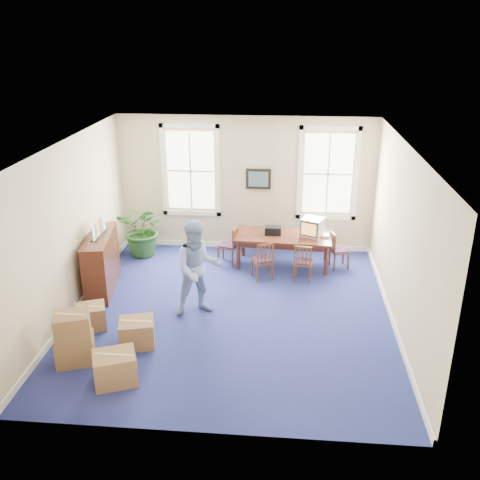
# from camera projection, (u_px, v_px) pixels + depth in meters

# --- Properties ---
(floor) EXTENTS (6.50, 6.50, 0.00)m
(floor) POSITION_uv_depth(u_px,v_px,m) (232.00, 312.00, 10.17)
(floor) COLOR navy
(floor) RESTS_ON ground
(ceiling) EXTENTS (6.50, 6.50, 0.00)m
(ceiling) POSITION_uv_depth(u_px,v_px,m) (231.00, 146.00, 8.97)
(ceiling) COLOR white
(ceiling) RESTS_ON ground
(wall_back) EXTENTS (6.50, 0.00, 6.50)m
(wall_back) POSITION_uv_depth(u_px,v_px,m) (246.00, 184.00, 12.57)
(wall_back) COLOR #C6B38C
(wall_back) RESTS_ON ground
(wall_front) EXTENTS (6.50, 0.00, 6.50)m
(wall_front) POSITION_uv_depth(u_px,v_px,m) (204.00, 330.00, 6.57)
(wall_front) COLOR #C6B38C
(wall_front) RESTS_ON ground
(wall_left) EXTENTS (0.00, 6.50, 6.50)m
(wall_left) POSITION_uv_depth(u_px,v_px,m) (69.00, 229.00, 9.82)
(wall_left) COLOR #C6B38C
(wall_left) RESTS_ON ground
(wall_right) EXTENTS (0.00, 6.50, 6.50)m
(wall_right) POSITION_uv_depth(u_px,v_px,m) (402.00, 240.00, 9.32)
(wall_right) COLOR #C6B38C
(wall_right) RESTS_ON ground
(baseboard_back) EXTENTS (6.00, 0.04, 0.12)m
(baseboard_back) POSITION_uv_depth(u_px,v_px,m) (245.00, 245.00, 13.12)
(baseboard_back) COLOR white
(baseboard_back) RESTS_ON ground
(baseboard_left) EXTENTS (0.04, 6.50, 0.12)m
(baseboard_left) POSITION_uv_depth(u_px,v_px,m) (80.00, 303.00, 10.39)
(baseboard_left) COLOR white
(baseboard_left) RESTS_ON ground
(baseboard_right) EXTENTS (0.04, 6.50, 0.12)m
(baseboard_right) POSITION_uv_depth(u_px,v_px,m) (391.00, 317.00, 9.90)
(baseboard_right) COLOR white
(baseboard_right) RESTS_ON ground
(window_left) EXTENTS (1.40, 0.12, 2.20)m
(window_left) POSITION_uv_depth(u_px,v_px,m) (191.00, 171.00, 12.55)
(window_left) COLOR white
(window_left) RESTS_ON ground
(window_right) EXTENTS (1.40, 0.12, 2.20)m
(window_right) POSITION_uv_depth(u_px,v_px,m) (328.00, 174.00, 12.28)
(window_right) COLOR white
(window_right) RESTS_ON ground
(wall_picture) EXTENTS (0.58, 0.06, 0.48)m
(wall_picture) POSITION_uv_depth(u_px,v_px,m) (258.00, 179.00, 12.44)
(wall_picture) COLOR black
(wall_picture) RESTS_ON ground
(conference_table) EXTENTS (2.18, 1.09, 0.72)m
(conference_table) POSITION_uv_depth(u_px,v_px,m) (283.00, 250.00, 12.05)
(conference_table) COLOR #4A2215
(conference_table) RESTS_ON ground
(crt_tv) EXTENTS (0.59, 0.62, 0.40)m
(crt_tv) POSITION_uv_depth(u_px,v_px,m) (312.00, 227.00, 11.84)
(crt_tv) COLOR #B7B7BC
(crt_tv) RESTS_ON conference_table
(game_console) EXTENTS (0.19, 0.22, 0.05)m
(game_console) POSITION_uv_depth(u_px,v_px,m) (325.00, 236.00, 11.83)
(game_console) COLOR white
(game_console) RESTS_ON conference_table
(equipment_bag) EXTENTS (0.37, 0.24, 0.18)m
(equipment_bag) POSITION_uv_depth(u_px,v_px,m) (273.00, 230.00, 11.95)
(equipment_bag) COLOR black
(equipment_bag) RESTS_ON conference_table
(chair_near_left) EXTENTS (0.51, 0.51, 0.87)m
(chair_near_left) POSITION_uv_depth(u_px,v_px,m) (262.00, 260.00, 11.39)
(chair_near_left) COLOR brown
(chair_near_left) RESTS_ON ground
(chair_near_right) EXTENTS (0.43, 0.43, 0.84)m
(chair_near_right) POSITION_uv_depth(u_px,v_px,m) (303.00, 262.00, 11.33)
(chair_near_right) COLOR brown
(chair_near_right) RESTS_ON ground
(chair_end_left) EXTENTS (0.47, 0.47, 0.88)m
(chair_end_left) POSITION_uv_depth(u_px,v_px,m) (228.00, 245.00, 12.13)
(chair_end_left) COLOR brown
(chair_end_left) RESTS_ON ground
(chair_end_right) EXTENTS (0.46, 0.46, 0.83)m
(chair_end_right) POSITION_uv_depth(u_px,v_px,m) (339.00, 250.00, 11.93)
(chair_end_right) COLOR brown
(chair_end_right) RESTS_ON ground
(man) EXTENTS (1.09, 0.97, 1.84)m
(man) POSITION_uv_depth(u_px,v_px,m) (198.00, 268.00, 9.84)
(man) COLOR #819BC5
(man) RESTS_ON ground
(credenza) EXTENTS (0.69, 1.66, 1.26)m
(credenza) POSITION_uv_depth(u_px,v_px,m) (101.00, 261.00, 10.85)
(credenza) COLOR #4A2215
(credenza) RESTS_ON ground
(brochure_rack) EXTENTS (0.27, 0.76, 0.33)m
(brochure_rack) POSITION_uv_depth(u_px,v_px,m) (98.00, 224.00, 10.55)
(brochure_rack) COLOR #99999E
(brochure_rack) RESTS_ON credenza
(potted_plant) EXTENTS (1.34, 1.23, 1.27)m
(potted_plant) POSITION_uv_depth(u_px,v_px,m) (144.00, 230.00, 12.48)
(potted_plant) COLOR #1F4819
(potted_plant) RESTS_ON ground
(cardboard_boxes) EXTENTS (2.02, 2.02, 0.92)m
(cardboard_boxes) POSITION_uv_depth(u_px,v_px,m) (90.00, 334.00, 8.61)
(cardboard_boxes) COLOR olive
(cardboard_boxes) RESTS_ON ground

